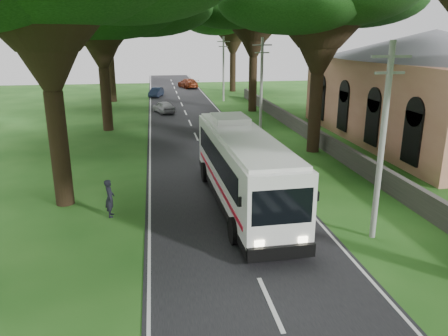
{
  "coord_description": "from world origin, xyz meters",
  "views": [
    {
      "loc": [
        -3.34,
        -9.59,
        8.17
      ],
      "look_at": [
        -0.25,
        9.71,
        2.2
      ],
      "focal_mm": 35.0,
      "sensor_mm": 36.0,
      "label": 1
    }
  ],
  "objects_px": {
    "distant_car_c": "(188,83)",
    "pedestrian": "(110,198)",
    "pole_mid": "(261,85)",
    "distant_car_b": "(156,92)",
    "pole_near": "(382,140)",
    "coach_bus": "(242,167)",
    "church": "(432,79)",
    "distant_car_a": "(164,107)",
    "pole_far": "(223,68)"
  },
  "relations": [
    {
      "from": "pole_mid",
      "to": "distant_car_c",
      "type": "xyz_separation_m",
      "value": [
        -3.33,
        35.33,
        -3.41
      ]
    },
    {
      "from": "church",
      "to": "pole_mid",
      "type": "distance_m",
      "value": 13.16
    },
    {
      "from": "pole_near",
      "to": "pole_far",
      "type": "distance_m",
      "value": 40.0
    },
    {
      "from": "pole_far",
      "to": "pedestrian",
      "type": "relative_size",
      "value": 4.44
    },
    {
      "from": "distant_car_a",
      "to": "pole_far",
      "type": "bearing_deg",
      "value": -153.48
    },
    {
      "from": "distant_car_b",
      "to": "pole_far",
      "type": "bearing_deg",
      "value": -17.73
    },
    {
      "from": "distant_car_a",
      "to": "distant_car_c",
      "type": "height_order",
      "value": "distant_car_c"
    },
    {
      "from": "pole_near",
      "to": "pole_mid",
      "type": "bearing_deg",
      "value": 90.0
    },
    {
      "from": "pole_near",
      "to": "pedestrian",
      "type": "relative_size",
      "value": 4.44
    },
    {
      "from": "distant_car_b",
      "to": "distant_car_c",
      "type": "bearing_deg",
      "value": 77.63
    },
    {
      "from": "coach_bus",
      "to": "distant_car_c",
      "type": "relative_size",
      "value": 2.44
    },
    {
      "from": "distant_car_c",
      "to": "pedestrian",
      "type": "bearing_deg",
      "value": 66.17
    },
    {
      "from": "church",
      "to": "pole_mid",
      "type": "xyz_separation_m",
      "value": [
        -12.36,
        4.45,
        -0.73
      ]
    },
    {
      "from": "coach_bus",
      "to": "pole_near",
      "type": "bearing_deg",
      "value": -45.79
    },
    {
      "from": "pole_near",
      "to": "distant_car_c",
      "type": "bearing_deg",
      "value": 93.45
    },
    {
      "from": "coach_bus",
      "to": "pole_far",
      "type": "bearing_deg",
      "value": 80.64
    },
    {
      "from": "church",
      "to": "pedestrian",
      "type": "relative_size",
      "value": 13.33
    },
    {
      "from": "pole_mid",
      "to": "distant_car_b",
      "type": "bearing_deg",
      "value": 108.38
    },
    {
      "from": "pole_near",
      "to": "pole_far",
      "type": "relative_size",
      "value": 1.0
    },
    {
      "from": "pole_mid",
      "to": "pole_far",
      "type": "distance_m",
      "value": 20.0
    },
    {
      "from": "pole_near",
      "to": "pedestrian",
      "type": "distance_m",
      "value": 12.24
    },
    {
      "from": "church",
      "to": "pole_near",
      "type": "xyz_separation_m",
      "value": [
        -12.36,
        -15.55,
        -0.73
      ]
    },
    {
      "from": "distant_car_b",
      "to": "distant_car_c",
      "type": "distance_m",
      "value": 11.04
    },
    {
      "from": "distant_car_a",
      "to": "distant_car_c",
      "type": "bearing_deg",
      "value": -119.45
    },
    {
      "from": "church",
      "to": "distant_car_c",
      "type": "distance_m",
      "value": 42.97
    },
    {
      "from": "church",
      "to": "pole_near",
      "type": "height_order",
      "value": "church"
    },
    {
      "from": "distant_car_c",
      "to": "pedestrian",
      "type": "distance_m",
      "value": 51.9
    },
    {
      "from": "coach_bus",
      "to": "distant_car_a",
      "type": "xyz_separation_m",
      "value": [
        -3.15,
        27.63,
        -1.28
      ]
    },
    {
      "from": "pole_mid",
      "to": "pole_near",
      "type": "bearing_deg",
      "value": -90.0
    },
    {
      "from": "pole_mid",
      "to": "pole_far",
      "type": "xyz_separation_m",
      "value": [
        0.0,
        20.0,
        0.0
      ]
    },
    {
      "from": "coach_bus",
      "to": "pedestrian",
      "type": "distance_m",
      "value": 6.5
    },
    {
      "from": "pedestrian",
      "to": "church",
      "type": "bearing_deg",
      "value": -65.74
    },
    {
      "from": "pole_near",
      "to": "pole_mid",
      "type": "xyz_separation_m",
      "value": [
        0.0,
        20.0,
        0.0
      ]
    },
    {
      "from": "coach_bus",
      "to": "distant_car_b",
      "type": "bearing_deg",
      "value": 93.48
    },
    {
      "from": "pole_far",
      "to": "coach_bus",
      "type": "distance_m",
      "value": 35.84
    },
    {
      "from": "church",
      "to": "pole_mid",
      "type": "bearing_deg",
      "value": 160.19
    },
    {
      "from": "pole_near",
      "to": "distant_car_c",
      "type": "distance_m",
      "value": 55.54
    },
    {
      "from": "distant_car_c",
      "to": "pole_mid",
      "type": "bearing_deg",
      "value": 80.15
    },
    {
      "from": "distant_car_c",
      "to": "distant_car_b",
      "type": "bearing_deg",
      "value": 46.85
    },
    {
      "from": "pole_near",
      "to": "pedestrian",
      "type": "height_order",
      "value": "pole_near"
    },
    {
      "from": "pole_mid",
      "to": "distant_car_b",
      "type": "height_order",
      "value": "pole_mid"
    },
    {
      "from": "pole_near",
      "to": "coach_bus",
      "type": "relative_size",
      "value": 0.64
    },
    {
      "from": "distant_car_a",
      "to": "distant_car_b",
      "type": "distance_m",
      "value": 13.43
    },
    {
      "from": "pole_mid",
      "to": "distant_car_a",
      "type": "xyz_separation_m",
      "value": [
        -7.85,
        12.17,
        -3.5
      ]
    },
    {
      "from": "church",
      "to": "distant_car_c",
      "type": "height_order",
      "value": "church"
    },
    {
      "from": "distant_car_c",
      "to": "pedestrian",
      "type": "height_order",
      "value": "pedestrian"
    },
    {
      "from": "pole_near",
      "to": "distant_car_b",
      "type": "bearing_deg",
      "value": 100.56
    },
    {
      "from": "pole_mid",
      "to": "distant_car_c",
      "type": "bearing_deg",
      "value": 95.39
    },
    {
      "from": "pole_near",
      "to": "coach_bus",
      "type": "height_order",
      "value": "pole_near"
    },
    {
      "from": "distant_car_a",
      "to": "coach_bus",
      "type": "bearing_deg",
      "value": 78.08
    }
  ]
}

